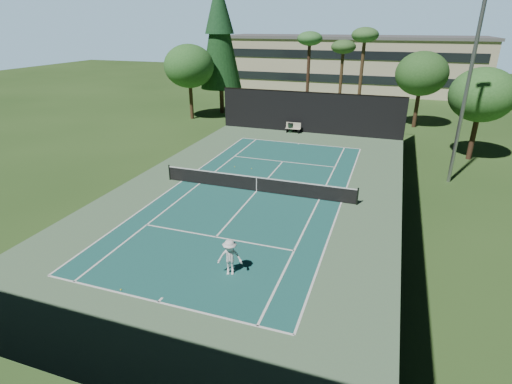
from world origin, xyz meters
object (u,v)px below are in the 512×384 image
tennis_ball_c (293,183)px  tennis_net (257,183)px  tennis_ball_d (235,167)px  tennis_ball_a (121,290)px  tennis_ball_b (252,168)px  trash_bin (290,128)px  player (230,257)px  park_bench (293,127)px

tennis_ball_c → tennis_net: bearing=-132.4°
tennis_ball_c → tennis_ball_d: bearing=159.5°
tennis_ball_a → tennis_ball_b: tennis_ball_a is taller
tennis_ball_d → trash_bin: 11.73m
tennis_ball_b → player: bearing=-74.3°
player → tennis_ball_b: player is taller
trash_bin → tennis_ball_a: bearing=-90.2°
player → tennis_ball_b: (-3.70, 13.17, -0.81)m
tennis_ball_a → tennis_ball_d: size_ratio=0.96×
tennis_net → tennis_ball_c: tennis_net is taller
tennis_net → tennis_ball_c: 2.87m
tennis_ball_d → tennis_ball_a: bearing=-85.4°
tennis_ball_d → trash_bin: size_ratio=0.08×
player → park_bench: bearing=80.0°
park_bench → trash_bin: bearing=159.4°
player → tennis_ball_c: player is taller
tennis_ball_d → park_bench: bearing=81.8°
player → tennis_ball_b: 13.70m
tennis_net → tennis_ball_d: tennis_net is taller
tennis_ball_b → tennis_ball_c: bearing=-27.8°
player → tennis_ball_c: bearing=72.4°
player → trash_bin: size_ratio=1.78×
tennis_ball_b → park_bench: park_bench is taller
tennis_ball_c → trash_bin: size_ratio=0.08×
tennis_ball_b → tennis_ball_d: (-1.35, -0.06, 0.01)m
tennis_ball_a → tennis_net: bearing=80.9°
tennis_ball_a → park_bench: park_bench is taller
tennis_net → trash_bin: (-1.76, 15.61, -0.08)m
park_bench → trash_bin: size_ratio=1.59×
tennis_ball_a → park_bench: 27.22m
trash_bin → player: bearing=-81.5°
tennis_net → tennis_ball_b: bearing=113.8°
tennis_ball_a → tennis_ball_c: (3.77, 13.80, 0.00)m
player → tennis_ball_b: size_ratio=27.34×
trash_bin → tennis_ball_c: bearing=-74.8°
player → tennis_ball_c: (-0.03, 11.23, -0.80)m
player → tennis_ball_d: size_ratio=22.96×
player → park_bench: size_ratio=1.12×
tennis_net → player: bearing=-78.1°
tennis_net → tennis_ball_b: tennis_net is taller
tennis_ball_c → trash_bin: bearing=105.2°
tennis_net → trash_bin: tennis_net is taller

